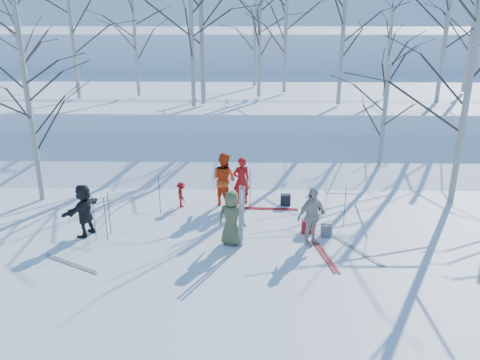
{
  "coord_description": "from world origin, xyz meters",
  "views": [
    {
      "loc": [
        0.28,
        -12.55,
        6.22
      ],
      "look_at": [
        0.0,
        1.5,
        1.3
      ],
      "focal_mm": 35.0,
      "sensor_mm": 36.0,
      "label": 1
    }
  ],
  "objects_px": {
    "skier_red_seated": "(182,195)",
    "skier_grey_west": "(84,210)",
    "skier_olive_center": "(232,218)",
    "backpack_grey": "(326,231)",
    "skier_cream_east": "(312,216)",
    "skier_redor_behind": "(224,179)",
    "backpack_dark": "(286,200)",
    "skier_red_north": "(241,181)",
    "dog": "(319,206)",
    "backpack_red": "(307,227)"
  },
  "relations": [
    {
      "from": "skier_olive_center",
      "to": "skier_redor_behind",
      "type": "height_order",
      "value": "skier_redor_behind"
    },
    {
      "from": "skier_cream_east",
      "to": "dog",
      "type": "distance_m",
      "value": 2.38
    },
    {
      "from": "skier_red_seated",
      "to": "backpack_dark",
      "type": "xyz_separation_m",
      "value": [
        3.59,
        0.19,
        -0.24
      ]
    },
    {
      "from": "skier_redor_behind",
      "to": "backpack_dark",
      "type": "relative_size",
      "value": 4.69
    },
    {
      "from": "skier_cream_east",
      "to": "backpack_dark",
      "type": "xyz_separation_m",
      "value": [
        -0.51,
        2.9,
        -0.66
      ]
    },
    {
      "from": "skier_olive_center",
      "to": "backpack_grey",
      "type": "distance_m",
      "value": 2.92
    },
    {
      "from": "skier_olive_center",
      "to": "skier_redor_behind",
      "type": "relative_size",
      "value": 0.87
    },
    {
      "from": "skier_grey_west",
      "to": "skier_red_seated",
      "type": "bearing_deg",
      "value": 153.04
    },
    {
      "from": "skier_grey_west",
      "to": "backpack_red",
      "type": "height_order",
      "value": "skier_grey_west"
    },
    {
      "from": "skier_red_north",
      "to": "skier_grey_west",
      "type": "xyz_separation_m",
      "value": [
        -4.61,
        -2.62,
        -0.04
      ]
    },
    {
      "from": "skier_redor_behind",
      "to": "backpack_grey",
      "type": "xyz_separation_m",
      "value": [
        3.17,
        -2.46,
        -0.75
      ]
    },
    {
      "from": "skier_olive_center",
      "to": "dog",
      "type": "height_order",
      "value": "skier_olive_center"
    },
    {
      "from": "skier_olive_center",
      "to": "skier_red_north",
      "type": "height_order",
      "value": "skier_red_north"
    },
    {
      "from": "skier_olive_center",
      "to": "skier_red_seated",
      "type": "height_order",
      "value": "skier_olive_center"
    },
    {
      "from": "skier_olive_center",
      "to": "skier_red_seated",
      "type": "xyz_separation_m",
      "value": [
        -1.83,
        2.77,
        -0.37
      ]
    },
    {
      "from": "skier_red_seated",
      "to": "skier_red_north",
      "type": "bearing_deg",
      "value": -101.43
    },
    {
      "from": "skier_redor_behind",
      "to": "backpack_grey",
      "type": "relative_size",
      "value": 4.94
    },
    {
      "from": "dog",
      "to": "backpack_grey",
      "type": "bearing_deg",
      "value": 58.16
    },
    {
      "from": "backpack_dark",
      "to": "skier_redor_behind",
      "type": "bearing_deg",
      "value": 179.62
    },
    {
      "from": "dog",
      "to": "backpack_grey",
      "type": "distance_m",
      "value": 1.78
    },
    {
      "from": "skier_red_north",
      "to": "backpack_grey",
      "type": "height_order",
      "value": "skier_red_north"
    },
    {
      "from": "skier_redor_behind",
      "to": "skier_grey_west",
      "type": "xyz_separation_m",
      "value": [
        -4.02,
        -2.47,
        -0.14
      ]
    },
    {
      "from": "backpack_red",
      "to": "backpack_dark",
      "type": "relative_size",
      "value": 1.05
    },
    {
      "from": "skier_cream_east",
      "to": "backpack_dark",
      "type": "distance_m",
      "value": 3.01
    },
    {
      "from": "skier_grey_west",
      "to": "backpack_dark",
      "type": "relative_size",
      "value": 4.01
    },
    {
      "from": "skier_olive_center",
      "to": "skier_red_north",
      "type": "relative_size",
      "value": 0.97
    },
    {
      "from": "backpack_grey",
      "to": "backpack_dark",
      "type": "xyz_separation_m",
      "value": [
        -1.04,
        2.44,
        0.01
      ]
    },
    {
      "from": "skier_olive_center",
      "to": "skier_redor_behind",
      "type": "bearing_deg",
      "value": -68.6
    },
    {
      "from": "skier_grey_west",
      "to": "backpack_grey",
      "type": "height_order",
      "value": "skier_grey_west"
    },
    {
      "from": "skier_olive_center",
      "to": "skier_red_north",
      "type": "bearing_deg",
      "value": -79.78
    },
    {
      "from": "skier_olive_center",
      "to": "backpack_dark",
      "type": "height_order",
      "value": "skier_olive_center"
    },
    {
      "from": "dog",
      "to": "backpack_dark",
      "type": "xyz_separation_m",
      "value": [
        -1.08,
        0.67,
        -0.04
      ]
    },
    {
      "from": "skier_olive_center",
      "to": "dog",
      "type": "bearing_deg",
      "value": -126.73
    },
    {
      "from": "skier_grey_west",
      "to": "skier_redor_behind",
      "type": "bearing_deg",
      "value": 143.1
    },
    {
      "from": "skier_red_north",
      "to": "skier_redor_behind",
      "type": "xyz_separation_m",
      "value": [
        -0.59,
        -0.15,
        0.1
      ]
    },
    {
      "from": "skier_red_north",
      "to": "dog",
      "type": "xyz_separation_m",
      "value": [
        2.62,
        -0.83,
        -0.61
      ]
    },
    {
      "from": "skier_red_seated",
      "to": "dog",
      "type": "distance_m",
      "value": 4.7
    },
    {
      "from": "backpack_dark",
      "to": "dog",
      "type": "bearing_deg",
      "value": -31.69
    },
    {
      "from": "skier_red_north",
      "to": "backpack_dark",
      "type": "height_order",
      "value": "skier_red_north"
    },
    {
      "from": "skier_red_seated",
      "to": "skier_grey_west",
      "type": "height_order",
      "value": "skier_grey_west"
    },
    {
      "from": "backpack_dark",
      "to": "skier_grey_west",
      "type": "bearing_deg",
      "value": -158.26
    },
    {
      "from": "skier_cream_east",
      "to": "dog",
      "type": "xyz_separation_m",
      "value": [
        0.57,
        2.23,
        -0.62
      ]
    },
    {
      "from": "skier_redor_behind",
      "to": "backpack_grey",
      "type": "height_order",
      "value": "skier_redor_behind"
    },
    {
      "from": "skier_cream_east",
      "to": "skier_grey_west",
      "type": "bearing_deg",
      "value": 142.21
    },
    {
      "from": "skier_redor_behind",
      "to": "skier_grey_west",
      "type": "distance_m",
      "value": 4.72
    },
    {
      "from": "skier_redor_behind",
      "to": "dog",
      "type": "relative_size",
      "value": 3.36
    },
    {
      "from": "skier_redor_behind",
      "to": "skier_red_seated",
      "type": "relative_size",
      "value": 2.12
    },
    {
      "from": "backpack_grey",
      "to": "skier_red_north",
      "type": "bearing_deg",
      "value": 134.63
    },
    {
      "from": "skier_red_seated",
      "to": "dog",
      "type": "height_order",
      "value": "skier_red_seated"
    },
    {
      "from": "skier_redor_behind",
      "to": "dog",
      "type": "xyz_separation_m",
      "value": [
        3.21,
        -0.68,
        -0.7
      ]
    }
  ]
}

